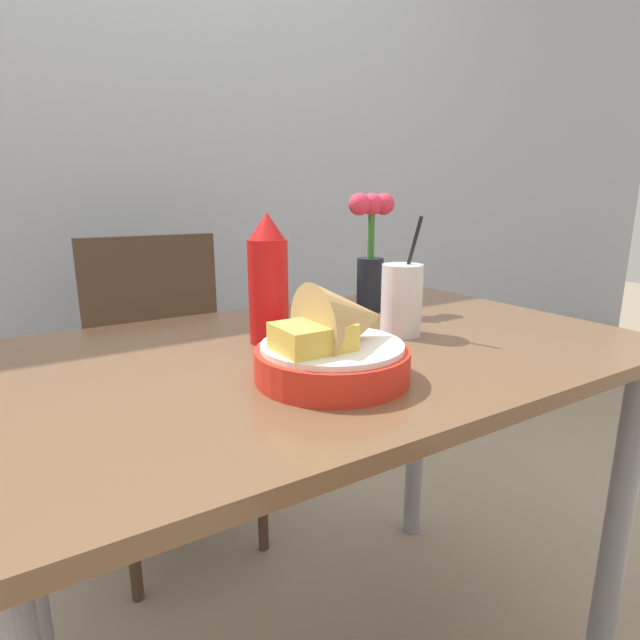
{
  "coord_description": "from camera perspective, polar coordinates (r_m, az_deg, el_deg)",
  "views": [
    {
      "loc": [
        -0.46,
        -0.71,
        1.01
      ],
      "look_at": [
        -0.04,
        -0.04,
        0.82
      ],
      "focal_mm": 28.0,
      "sensor_mm": 36.0,
      "label": 1
    }
  ],
  "objects": [
    {
      "name": "ketchup_bottle",
      "position": [
        0.88,
        -5.94,
        4.47
      ],
      "size": [
        0.07,
        0.07,
        0.23
      ],
      "color": "red",
      "rests_on": "dining_table"
    },
    {
      "name": "wall_window",
      "position": [
        2.05,
        -20.15,
        21.14
      ],
      "size": [
        7.0,
        0.06,
        2.6
      ],
      "color": "#9EA8B7",
      "rests_on": "ground_plane"
    },
    {
      "name": "dining_table",
      "position": [
        0.92,
        0.85,
        -9.89
      ],
      "size": [
        1.12,
        0.7,
        0.76
      ],
      "color": "brown",
      "rests_on": "ground_plane"
    },
    {
      "name": "flower_vase",
      "position": [
        1.13,
        5.81,
        7.97
      ],
      "size": [
        0.12,
        0.06,
        0.26
      ],
      "color": "black",
      "rests_on": "dining_table"
    },
    {
      "name": "drink_cup",
      "position": [
        0.95,
        9.29,
        2.04
      ],
      "size": [
        0.08,
        0.08,
        0.22
      ],
      "color": "silver",
      "rests_on": "dining_table"
    },
    {
      "name": "chair_far_window",
      "position": [
        1.57,
        -17.42,
        -4.91
      ],
      "size": [
        0.4,
        0.4,
        0.9
      ],
      "color": "#473323",
      "rests_on": "ground_plane"
    },
    {
      "name": "food_basket",
      "position": [
        0.71,
        1.96,
        -2.78
      ],
      "size": [
        0.22,
        0.22,
        0.14
      ],
      "color": "red",
      "rests_on": "dining_table"
    }
  ]
}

